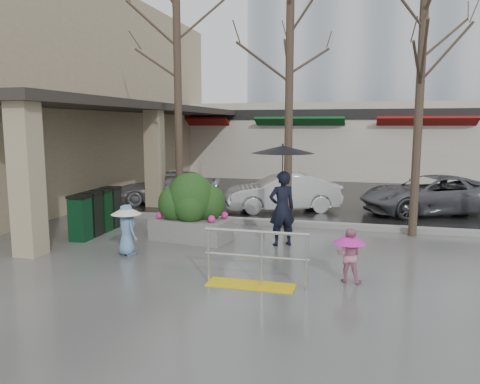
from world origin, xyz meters
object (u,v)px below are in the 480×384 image
at_px(handrail, 254,266).
at_px(tree_mideast, 422,44).
at_px(child_blue, 127,225).
at_px(car_c, 431,195).
at_px(woman, 282,183).
at_px(planter, 191,208).
at_px(child_pink, 349,251).
at_px(tree_midwest, 290,35).
at_px(news_boxes, 97,212).
at_px(car_b, 282,192).
at_px(tree_west, 177,46).
at_px(car_a, 170,186).

xyz_separation_m(handrail, tree_mideast, (3.14, 4.80, 4.48)).
bearing_deg(child_blue, car_c, -105.16).
bearing_deg(woman, planter, -30.81).
bearing_deg(handrail, car_c, 63.90).
height_order(child_pink, child_blue, child_blue).
bearing_deg(woman, tree_mideast, 178.34).
height_order(tree_midwest, child_blue, tree_midwest).
xyz_separation_m(child_blue, planter, (0.90, 1.68, 0.13)).
bearing_deg(tree_mideast, child_blue, -150.75).
xyz_separation_m(planter, news_boxes, (-2.70, 0.02, -0.24)).
bearing_deg(car_c, handrail, -48.04).
distance_m(woman, child_blue, 3.71).
relative_size(handrail, woman, 0.78).
relative_size(woman, child_pink, 2.42).
height_order(planter, news_boxes, planter).
bearing_deg(tree_midwest, child_blue, -130.53).
relative_size(tree_midwest, car_b, 1.83).
distance_m(handrail, news_boxes, 5.80).
xyz_separation_m(tree_west, car_a, (-1.66, 3.15, -4.45)).
distance_m(child_pink, car_c, 7.87).
xyz_separation_m(tree_west, tree_midwest, (3.20, 0.00, 0.15)).
relative_size(woman, car_c, 0.54).
distance_m(child_pink, news_boxes, 7.01).
relative_size(handrail, tree_midwest, 0.27).
distance_m(tree_midwest, child_pink, 6.47).
bearing_deg(news_boxes, handrail, -32.80).
relative_size(car_a, car_c, 0.82).
xyz_separation_m(child_pink, planter, (-3.93, 2.26, 0.23)).
distance_m(tree_midwest, car_c, 7.07).
relative_size(handrail, car_c, 0.42).
bearing_deg(car_a, tree_midwest, 39.36).
bearing_deg(woman, tree_midwest, -117.00).
height_order(handrail, child_blue, child_blue).
bearing_deg(child_blue, child_pink, -155.90).
bearing_deg(news_boxes, child_blue, -45.48).
bearing_deg(tree_mideast, news_boxes, -167.19).
distance_m(tree_west, tree_mideast, 6.50).
bearing_deg(tree_mideast, tree_midwest, 180.00).
xyz_separation_m(child_blue, car_c, (7.20, 6.93, -0.06)).
bearing_deg(tree_mideast, handrail, -123.19).
bearing_deg(car_b, planter, -41.09).
xyz_separation_m(tree_midwest, planter, (-2.13, -1.87, -4.42)).
relative_size(news_boxes, car_a, 0.56).
bearing_deg(tree_west, car_b, 45.42).
bearing_deg(child_pink, car_c, -99.77).
relative_size(child_blue, planter, 0.55).
height_order(tree_west, tree_mideast, tree_west).
distance_m(planter, car_c, 8.20).
bearing_deg(car_c, news_boxes, -81.78).
height_order(tree_midwest, car_b, tree_midwest).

